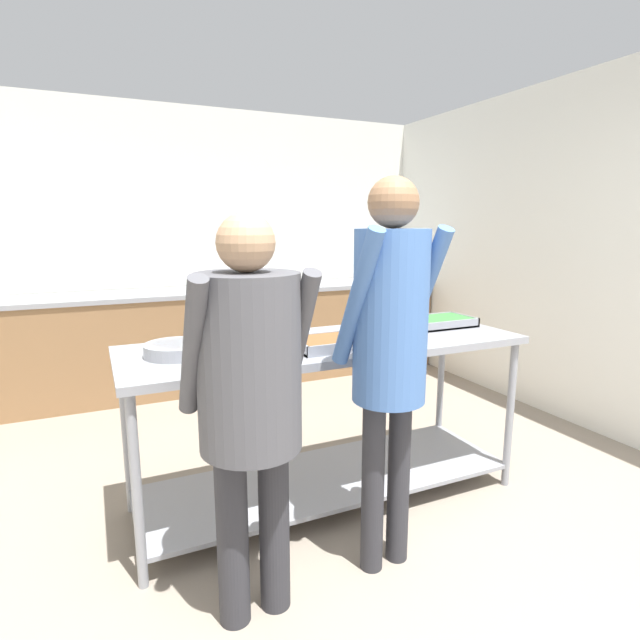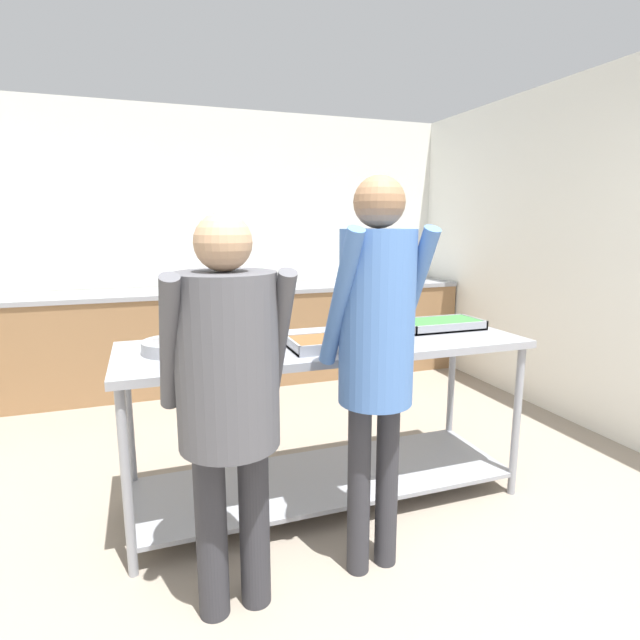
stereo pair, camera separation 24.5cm
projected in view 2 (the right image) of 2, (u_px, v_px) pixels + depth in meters
wall_rear at (227, 246)px, 5.08m from camera, size 4.75×0.06×2.65m
wall_right at (567, 252)px, 3.94m from camera, size 0.06×4.25×2.65m
back_counter at (236, 335)px, 4.90m from camera, size 4.59×0.65×0.94m
serving_counter at (326, 394)px, 2.75m from camera, size 2.17×0.74×0.92m
sauce_pan at (174, 346)px, 2.46m from camera, size 0.45×0.31×0.06m
plate_stack at (251, 339)px, 2.60m from camera, size 0.26×0.26×0.07m
serving_tray_roast at (334, 343)px, 2.56m from camera, size 0.45×0.27×0.05m
broccoli_bowl at (375, 324)px, 2.96m from camera, size 0.24×0.24×0.11m
serving_tray_vegetables at (440, 325)px, 3.02m from camera, size 0.49×0.27×0.05m
guest_serving_left at (228, 381)px, 1.87m from camera, size 0.49×0.38×1.59m
guest_serving_right at (376, 335)px, 2.09m from camera, size 0.43×0.35×1.74m
water_bottle at (384, 269)px, 5.23m from camera, size 0.07×0.07×0.30m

